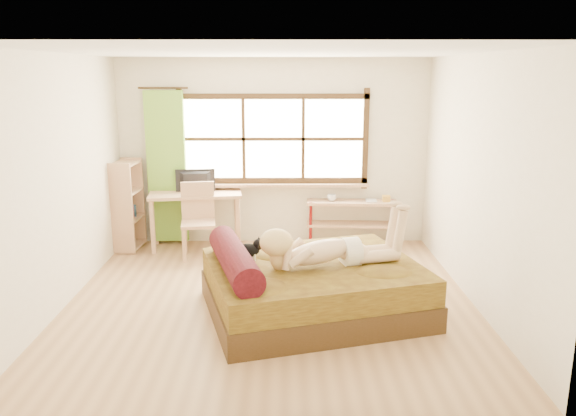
{
  "coord_description": "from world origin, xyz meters",
  "views": [
    {
      "loc": [
        0.16,
        -5.92,
        2.51
      ],
      "look_at": [
        0.2,
        0.2,
        1.01
      ],
      "focal_mm": 35.0,
      "sensor_mm": 36.0,
      "label": 1
    }
  ],
  "objects_px": {
    "chair": "(198,215)",
    "woman": "(329,235)",
    "bookshelf": "(128,205)",
    "kitten": "(246,249)",
    "pipe_shelf": "(353,213)",
    "bed": "(309,286)",
    "desk": "(195,200)"
  },
  "relations": [
    {
      "from": "chair",
      "to": "woman",
      "type": "bearing_deg",
      "value": -57.65
    },
    {
      "from": "woman",
      "to": "bookshelf",
      "type": "xyz_separation_m",
      "value": [
        -2.7,
        2.26,
        -0.21
      ]
    },
    {
      "from": "kitten",
      "to": "pipe_shelf",
      "type": "xyz_separation_m",
      "value": [
        1.41,
        2.31,
        -0.19
      ]
    },
    {
      "from": "kitten",
      "to": "bookshelf",
      "type": "bearing_deg",
      "value": 115.42
    },
    {
      "from": "bookshelf",
      "to": "pipe_shelf",
      "type": "bearing_deg",
      "value": 6.88
    },
    {
      "from": "woman",
      "to": "kitten",
      "type": "height_order",
      "value": "woman"
    },
    {
      "from": "kitten",
      "to": "bed",
      "type": "bearing_deg",
      "value": -25.16
    },
    {
      "from": "chair",
      "to": "pipe_shelf",
      "type": "bearing_deg",
      "value": 4.65
    },
    {
      "from": "chair",
      "to": "bed",
      "type": "bearing_deg",
      "value": -60.76
    },
    {
      "from": "woman",
      "to": "desk",
      "type": "relative_size",
      "value": 1.11
    },
    {
      "from": "desk",
      "to": "bed",
      "type": "bearing_deg",
      "value": -63.74
    },
    {
      "from": "woman",
      "to": "desk",
      "type": "height_order",
      "value": "woman"
    },
    {
      "from": "kitten",
      "to": "bookshelf",
      "type": "distance_m",
      "value": 2.8
    },
    {
      "from": "pipe_shelf",
      "to": "bookshelf",
      "type": "distance_m",
      "value": 3.25
    },
    {
      "from": "woman",
      "to": "kitten",
      "type": "bearing_deg",
      "value": 154.77
    },
    {
      "from": "bed",
      "to": "kitten",
      "type": "height_order",
      "value": "bed"
    },
    {
      "from": "bed",
      "to": "pipe_shelf",
      "type": "bearing_deg",
      "value": 57.4
    },
    {
      "from": "woman",
      "to": "bookshelf",
      "type": "relative_size",
      "value": 1.18
    },
    {
      "from": "woman",
      "to": "desk",
      "type": "bearing_deg",
      "value": 111.28
    },
    {
      "from": "chair",
      "to": "bookshelf",
      "type": "bearing_deg",
      "value": 157.12
    },
    {
      "from": "pipe_shelf",
      "to": "bookshelf",
      "type": "xyz_separation_m",
      "value": [
        -3.24,
        -0.19,
        0.17
      ]
    },
    {
      "from": "bed",
      "to": "desk",
      "type": "distance_m",
      "value": 2.8
    },
    {
      "from": "bed",
      "to": "woman",
      "type": "xyz_separation_m",
      "value": [
        0.2,
        -0.04,
        0.57
      ]
    },
    {
      "from": "desk",
      "to": "bookshelf",
      "type": "height_order",
      "value": "bookshelf"
    },
    {
      "from": "bookshelf",
      "to": "kitten",
      "type": "bearing_deg",
      "value": -45.61
    },
    {
      "from": "woman",
      "to": "pipe_shelf",
      "type": "relative_size",
      "value": 1.13
    },
    {
      "from": "woman",
      "to": "bed",
      "type": "bearing_deg",
      "value": 154.53
    },
    {
      "from": "kitten",
      "to": "pipe_shelf",
      "type": "height_order",
      "value": "kitten"
    },
    {
      "from": "kitten",
      "to": "pipe_shelf",
      "type": "relative_size",
      "value": 0.24
    },
    {
      "from": "kitten",
      "to": "desk",
      "type": "xyz_separation_m",
      "value": [
        -0.87,
        2.19,
        0.03
      ]
    },
    {
      "from": "chair",
      "to": "bookshelf",
      "type": "xyz_separation_m",
      "value": [
        -1.04,
        0.29,
        0.08
      ]
    },
    {
      "from": "bed",
      "to": "woman",
      "type": "distance_m",
      "value": 0.61
    }
  ]
}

